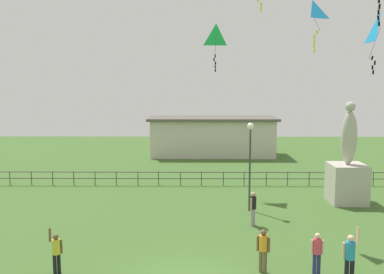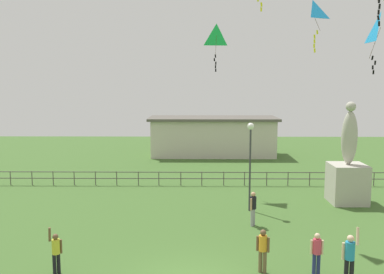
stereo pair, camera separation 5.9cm
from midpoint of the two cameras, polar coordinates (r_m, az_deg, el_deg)
statue_monument at (r=25.87m, az=20.14°, el=-4.66°), size 1.98×1.98×5.82m
lamppost at (r=22.64m, az=7.77°, el=-1.45°), size 0.36×0.36×4.77m
person_0 at (r=20.78m, az=8.14°, el=-9.24°), size 0.32×0.43×1.67m
person_1 at (r=16.01m, az=9.47°, el=-14.52°), size 0.46×0.30×1.62m
person_2 at (r=15.87m, az=20.43°, el=-14.71°), size 0.53×0.40×2.05m
person_3 at (r=16.43m, az=-17.93°, el=-14.36°), size 0.45×0.30×1.77m
person_4 at (r=16.28m, az=16.41°, el=-14.49°), size 0.47×0.29×1.55m
kite_3 at (r=21.98m, az=23.94°, el=13.16°), size 0.72×0.92×2.87m
kite_4 at (r=22.31m, az=15.82°, el=15.68°), size 1.01×1.05×2.47m
kite_5 at (r=26.90m, az=3.20°, el=13.40°), size 1.11×0.84×2.90m
waterfront_railing at (r=28.45m, az=-0.60°, el=-5.34°), size 36.05×0.06×0.95m
pavilion_building at (r=40.10m, az=2.71°, el=0.13°), size 12.02×4.74×3.64m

